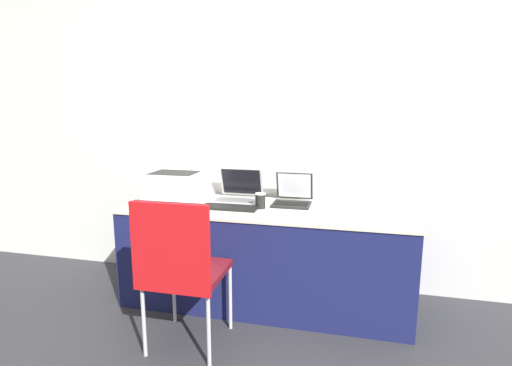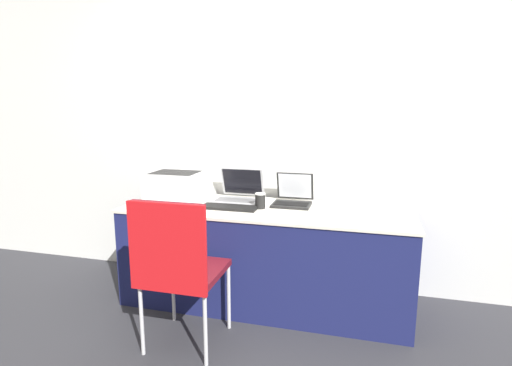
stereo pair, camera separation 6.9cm
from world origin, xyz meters
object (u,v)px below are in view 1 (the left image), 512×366
at_px(printer, 177,185).
at_px(laptop_right, 292,197).
at_px(laptop_left, 238,194).
at_px(coffee_cup, 260,201).
at_px(external_keyboard, 229,207).
at_px(chair, 179,260).

xyz_separation_m(printer, laptop_right, (0.93, 0.08, -0.07)).
distance_m(printer, laptop_left, 0.50).
bearing_deg(printer, coffee_cup, -8.28).
xyz_separation_m(laptop_left, coffee_cup, (0.23, -0.20, 0.00)).
xyz_separation_m(external_keyboard, coffee_cup, (0.22, 0.07, 0.05)).
bearing_deg(coffee_cup, printer, 171.72).
height_order(laptop_left, coffee_cup, laptop_left).
distance_m(laptop_left, external_keyboard, 0.28).
height_order(laptop_right, chair, laptop_right).
height_order(laptop_right, external_keyboard, laptop_right).
distance_m(laptop_right, chair, 1.10).
bearing_deg(laptop_left, printer, -168.76).
height_order(printer, laptop_right, laptop_right).
height_order(printer, coffee_cup, printer).
relative_size(printer, coffee_cup, 4.01).
bearing_deg(external_keyboard, laptop_right, 30.95).
bearing_deg(laptop_left, laptop_right, -1.73).
height_order(printer, laptop_left, laptop_left).
xyz_separation_m(laptop_left, chair, (-0.09, -0.96, -0.20)).
relative_size(laptop_left, laptop_right, 1.19).
relative_size(printer, laptop_left, 1.28).
bearing_deg(external_keyboard, printer, 160.56).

